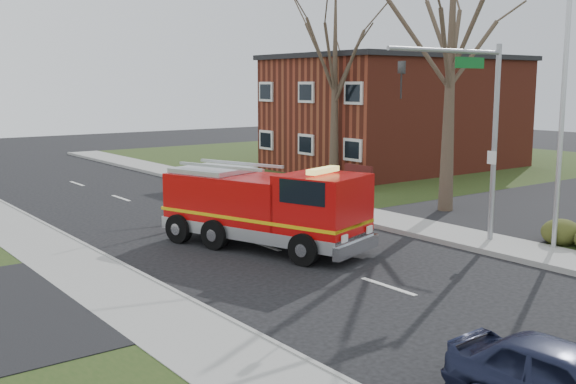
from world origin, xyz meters
TOP-DOWN VIEW (x-y plane):
  - ground at (0.00, 0.00)m, footprint 120.00×120.00m
  - sidewalk_right at (6.20, 0.00)m, footprint 2.40×80.00m
  - sidewalk_left at (-6.20, 0.00)m, footprint 2.40×80.00m
  - brick_building at (19.00, 18.00)m, footprint 15.40×10.40m
  - health_center_sign at (10.50, 12.50)m, footprint 0.12×2.00m
  - bare_tree_near at (9.50, 6.00)m, footprint 6.00×6.00m
  - bare_tree_far at (11.00, 15.00)m, footprint 5.25×5.25m
  - traffic_signal_mast at (5.21, 1.50)m, footprint 5.29×0.18m
  - streetlight_pole at (7.14, -0.50)m, footprint 1.48×0.16m
  - fire_engine at (-0.08, 5.69)m, footprint 4.55×7.56m

SIDE VIEW (x-z plane):
  - ground at x=0.00m, z-range 0.00..0.00m
  - sidewalk_right at x=6.20m, z-range 0.00..0.15m
  - sidewalk_left at x=-6.20m, z-range 0.00..0.15m
  - health_center_sign at x=10.50m, z-range 0.18..1.58m
  - fire_engine at x=-0.08m, z-range -0.14..2.75m
  - brick_building at x=19.00m, z-range 0.03..7.28m
  - streetlight_pole at x=7.14m, z-range 0.35..8.75m
  - traffic_signal_mast at x=5.21m, z-range 1.31..8.11m
  - bare_tree_far at x=11.00m, z-range 1.24..11.74m
  - bare_tree_near at x=9.50m, z-range 1.41..13.41m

